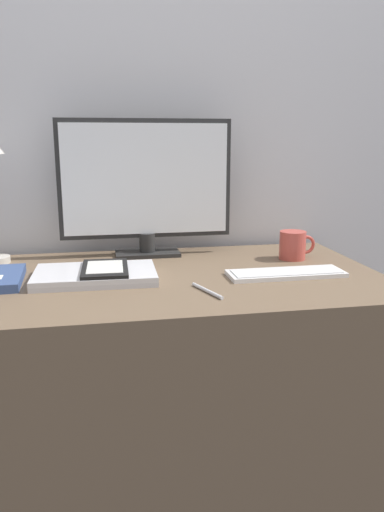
{
  "coord_description": "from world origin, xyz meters",
  "views": [
    {
      "loc": [
        -0.17,
        -1.13,
        1.1
      ],
      "look_at": [
        0.07,
        0.14,
        0.79
      ],
      "focal_mm": 35.0,
      "sensor_mm": 36.0,
      "label": 1
    }
  ],
  "objects_px": {
    "coffee_mug": "(293,245)",
    "pen": "(207,290)",
    "keyboard": "(286,273)",
    "ereader": "(105,268)",
    "monitor": "(146,185)",
    "laptop": "(95,275)"
  },
  "relations": [
    {
      "from": "monitor",
      "to": "keyboard",
      "type": "relative_size",
      "value": 1.69
    },
    {
      "from": "keyboard",
      "to": "coffee_mug",
      "type": "height_order",
      "value": "coffee_mug"
    },
    {
      "from": "coffee_mug",
      "to": "monitor",
      "type": "bearing_deg",
      "value": 162.48
    },
    {
      "from": "monitor",
      "to": "pen",
      "type": "bearing_deg",
      "value": -76.46
    },
    {
      "from": "coffee_mug",
      "to": "pen",
      "type": "xyz_separation_m",
      "value": [
        -0.34,
        -0.29,
        -0.04
      ]
    },
    {
      "from": "laptop",
      "to": "ereader",
      "type": "bearing_deg",
      "value": -8.75
    },
    {
      "from": "keyboard",
      "to": "ereader",
      "type": "xyz_separation_m",
      "value": [
        -0.49,
        0.05,
        0.02
      ]
    },
    {
      "from": "ereader",
      "to": "pen",
      "type": "bearing_deg",
      "value": -33.28
    },
    {
      "from": "ereader",
      "to": "coffee_mug",
      "type": "height_order",
      "value": "coffee_mug"
    },
    {
      "from": "monitor",
      "to": "keyboard",
      "type": "height_order",
      "value": "monitor"
    },
    {
      "from": "monitor",
      "to": "laptop",
      "type": "relative_size",
      "value": 1.68
    },
    {
      "from": "laptop",
      "to": "ereader",
      "type": "relative_size",
      "value": 1.68
    },
    {
      "from": "keyboard",
      "to": "ereader",
      "type": "height_order",
      "value": "ereader"
    },
    {
      "from": "keyboard",
      "to": "pen",
      "type": "xyz_separation_m",
      "value": [
        -0.24,
        -0.1,
        -0.0
      ]
    },
    {
      "from": "monitor",
      "to": "coffee_mug",
      "type": "distance_m",
      "value": 0.49
    },
    {
      "from": "laptop",
      "to": "ereader",
      "type": "xyz_separation_m",
      "value": [
        0.03,
        -0.0,
        0.02
      ]
    },
    {
      "from": "keyboard",
      "to": "ereader",
      "type": "bearing_deg",
      "value": 173.65
    },
    {
      "from": "laptop",
      "to": "pen",
      "type": "distance_m",
      "value": 0.31
    },
    {
      "from": "coffee_mug",
      "to": "pen",
      "type": "bearing_deg",
      "value": -139.55
    },
    {
      "from": "monitor",
      "to": "coffee_mug",
      "type": "bearing_deg",
      "value": -17.52
    },
    {
      "from": "monitor",
      "to": "laptop",
      "type": "height_order",
      "value": "monitor"
    },
    {
      "from": "keyboard",
      "to": "laptop",
      "type": "height_order",
      "value": "laptop"
    }
  ]
}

